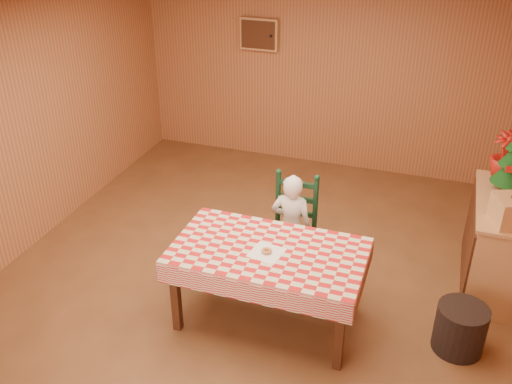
% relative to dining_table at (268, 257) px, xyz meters
% --- Properties ---
extents(ground, '(6.00, 6.00, 0.00)m').
position_rel_dining_table_xyz_m(ground, '(-0.33, 0.42, -0.69)').
color(ground, brown).
rests_on(ground, ground).
extents(cabin_walls, '(5.10, 6.05, 2.65)m').
position_rel_dining_table_xyz_m(cabin_walls, '(-0.33, 0.95, 1.14)').
color(cabin_walls, '#AC683E').
rests_on(cabin_walls, ground).
extents(dining_table, '(1.66, 0.96, 0.77)m').
position_rel_dining_table_xyz_m(dining_table, '(0.00, 0.00, 0.00)').
color(dining_table, '#472313').
rests_on(dining_table, ground).
extents(ladder_chair, '(0.44, 0.40, 1.08)m').
position_rel_dining_table_xyz_m(ladder_chair, '(0.00, 0.79, -0.18)').
color(ladder_chair, black).
rests_on(ladder_chair, ground).
extents(seated_child, '(0.41, 0.27, 1.12)m').
position_rel_dining_table_xyz_m(seated_child, '(-0.00, 0.73, -0.13)').
color(seated_child, silver).
rests_on(seated_child, ground).
extents(napkin, '(0.30, 0.30, 0.00)m').
position_rel_dining_table_xyz_m(napkin, '(-0.00, -0.05, 0.08)').
color(napkin, white).
rests_on(napkin, dining_table).
extents(donut, '(0.12, 0.12, 0.03)m').
position_rel_dining_table_xyz_m(donut, '(-0.00, -0.05, 0.10)').
color(donut, '#B87842').
rests_on(donut, napkin).
extents(shelf_unit, '(0.54, 1.24, 0.93)m').
position_rel_dining_table_xyz_m(shelf_unit, '(1.90, 1.23, -0.22)').
color(shelf_unit, tan).
rests_on(shelf_unit, ground).
extents(flower_arrangement, '(0.29, 0.29, 0.47)m').
position_rel_dining_table_xyz_m(flower_arrangement, '(1.86, 1.78, 0.48)').
color(flower_arrangement, '#A6160F').
rests_on(flower_arrangement, shelf_unit).
extents(storage_bin, '(0.43, 0.43, 0.43)m').
position_rel_dining_table_xyz_m(storage_bin, '(1.64, 0.19, -0.47)').
color(storage_bin, black).
rests_on(storage_bin, ground).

